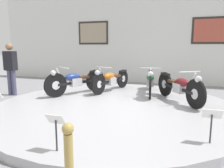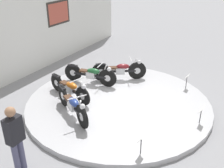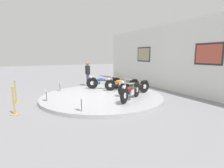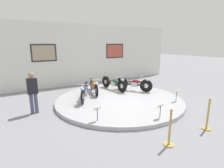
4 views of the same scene
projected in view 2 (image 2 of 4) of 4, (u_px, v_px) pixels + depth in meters
ground_plane at (118, 104)px, 8.41m from camera, size 60.00×60.00×0.00m
display_platform at (118, 102)px, 8.38m from camera, size 5.78×5.78×0.15m
back_wall at (14, 29)px, 9.48m from camera, size 14.00×0.22×3.83m
motorcycle_blue at (72, 104)px, 7.35m from camera, size 1.04×1.78×0.81m
motorcycle_orange at (70, 88)px, 8.34m from camera, size 0.65×1.91×0.78m
motorcycle_green at (91, 74)px, 9.28m from camera, size 0.54×1.99×0.80m
motorcycle_maroon at (120, 70)px, 9.61m from camera, size 1.18×1.70×0.81m
info_placard_front_left at (141, 141)px, 5.94m from camera, size 0.26×0.11×0.51m
info_placard_front_centre at (201, 111)px, 7.06m from camera, size 0.26×0.11×0.51m
info_placard_front_right at (187, 78)px, 8.99m from camera, size 0.26×0.11×0.51m
visitor_standing at (15, 137)px, 5.43m from camera, size 0.36×0.22×1.62m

